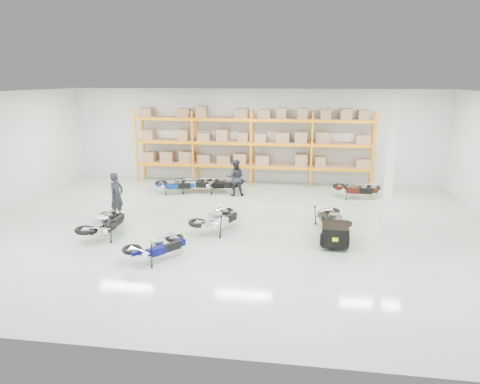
% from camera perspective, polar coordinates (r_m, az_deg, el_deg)
% --- Properties ---
extents(room, '(18.00, 18.00, 18.00)m').
position_cam_1_polar(room, '(14.13, -1.42, 3.82)').
color(room, '#ABBFAE').
rests_on(room, ground).
extents(pallet_rack, '(11.28, 0.98, 3.62)m').
position_cam_1_polar(pallet_rack, '(20.43, 1.63, 7.28)').
color(pallet_rack, orange).
rests_on(pallet_rack, ground).
extents(structural_column, '(0.25, 0.25, 4.50)m').
position_cam_1_polar(structural_column, '(14.70, 19.37, 3.42)').
color(structural_column, white).
rests_on(structural_column, ground).
extents(moto_blue_centre, '(1.68, 1.78, 1.06)m').
position_cam_1_polar(moto_blue_centre, '(12.32, -10.94, -6.63)').
color(moto_blue_centre, '#070747').
rests_on(moto_blue_centre, ground).
extents(moto_silver_left, '(1.60, 2.04, 1.18)m').
position_cam_1_polar(moto_silver_left, '(14.26, -3.03, -3.11)').
color(moto_silver_left, silver).
rests_on(moto_silver_left, ground).
extents(moto_black_far_left, '(1.01, 1.87, 1.18)m').
position_cam_1_polar(moto_black_far_left, '(14.46, -17.69, -3.57)').
color(moto_black_far_left, black).
rests_on(moto_black_far_left, ground).
extents(moto_touring_right, '(1.15, 1.77, 1.06)m').
position_cam_1_polar(moto_touring_right, '(14.78, 12.15, -3.01)').
color(moto_touring_right, black).
rests_on(moto_touring_right, ground).
extents(trailer, '(0.88, 1.67, 0.70)m').
position_cam_1_polar(trailer, '(13.31, 12.55, -5.49)').
color(trailer, black).
rests_on(trailer, ground).
extents(moto_back_a, '(1.84, 1.24, 1.09)m').
position_cam_1_polar(moto_back_a, '(19.20, -8.44, 1.34)').
color(moto_back_a, navy).
rests_on(moto_back_a, ground).
extents(moto_back_b, '(1.80, 0.96, 1.14)m').
position_cam_1_polar(moto_back_b, '(19.30, -5.93, 1.57)').
color(moto_back_b, '#AFB3B9').
rests_on(moto_back_b, ground).
extents(moto_back_c, '(1.90, 1.21, 1.14)m').
position_cam_1_polar(moto_back_c, '(19.12, -2.42, 1.50)').
color(moto_back_c, black).
rests_on(moto_back_c, ground).
extents(moto_back_d, '(1.72, 0.86, 1.11)m').
position_cam_1_polar(moto_back_d, '(18.88, 15.35, 0.76)').
color(moto_back_d, '#3C100C').
rests_on(moto_back_d, ground).
extents(person_left, '(0.58, 0.72, 1.72)m').
position_cam_1_polar(person_left, '(16.02, -16.12, -0.55)').
color(person_left, black).
rests_on(person_left, ground).
extents(person_back, '(0.85, 0.71, 1.59)m').
position_cam_1_polar(person_back, '(18.56, -0.62, 1.93)').
color(person_back, '#21232A').
rests_on(person_back, ground).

